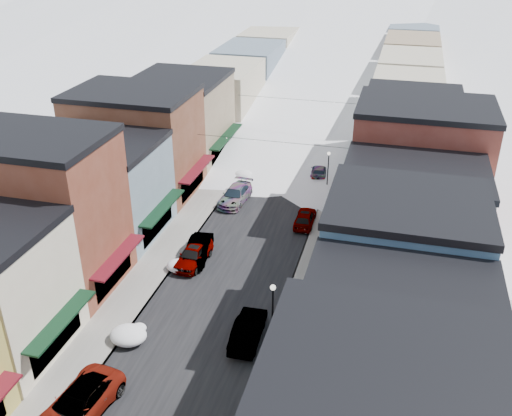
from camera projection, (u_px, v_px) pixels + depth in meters
The scene contains 32 objects.
road at pixel (307, 134), 77.20m from camera, with size 10.00×160.00×0.01m, color black.
sidewalk_left at pixel (260, 129), 78.67m from camera, with size 3.20×160.00×0.15m, color gray.
sidewalk_right at pixel (356, 138), 75.67m from camera, with size 3.20×160.00×0.15m, color gray.
curb_left at pixel (271, 130), 78.32m from camera, with size 0.10×160.00×0.15m, color slate.
curb_right at pixel (344, 137), 76.02m from camera, with size 0.10×160.00×0.15m, color slate.
bldg_l_brick_near at pixel (41, 212), 43.50m from camera, with size 12.30×8.20×12.50m.
bldg_l_grayblue at pixel (104, 187), 51.50m from camera, with size 11.30×9.20×9.00m.
bldg_l_brick_far at pixel (136, 142), 59.00m from camera, with size 13.30×9.20×11.00m.
bldg_l_tan at pixel (181, 118), 67.60m from camera, with size 11.30×11.20×10.00m.
bldg_r_green at pixel (393, 366), 30.77m from camera, with size 11.30×9.20×9.50m.
bldg_r_blue at pixel (400, 269), 38.27m from camera, with size 11.30×9.20×10.50m.
bldg_r_cream at pixel (410, 218), 46.24m from camera, with size 12.30×9.20×9.00m.
bldg_r_brick_far at pixel (419, 163), 53.29m from camera, with size 13.30×9.20×11.50m.
bldg_r_tan at pixel (409, 137), 62.57m from camera, with size 11.30×11.20×9.50m.
distant_blocks at pixel (333, 66), 95.14m from camera, with size 34.00×55.00×8.00m.
overhead_cables at pixel (289, 119), 63.62m from camera, with size 16.40×15.04×0.04m.
car_white_suv at pixel (78, 405), 33.39m from camera, with size 2.90×6.29×1.75m, color white.
car_silver_sedan at pixel (194, 255), 48.21m from camera, with size 2.00×4.96×1.69m, color gray.
car_dark_hatch at pixel (198, 250), 48.97m from camera, with size 1.73×4.97×1.64m, color black.
car_silver_wagon at pixel (235, 195), 58.56m from camera, with size 2.31×5.68×1.65m, color #A5A8AD.
car_green_sedan at pixel (248, 330), 39.49m from camera, with size 1.78×5.10×1.68m, color black.
car_gray_suv at pixel (305, 218), 54.30m from camera, with size 1.78×4.44×1.51m, color #93959B.
car_black_sedan at pixel (319, 172), 64.25m from camera, with size 1.91×4.69×1.36m, color black.
car_lane_silver at pixel (298, 137), 74.01m from camera, with size 1.76×4.38×1.49m, color #969A9E.
car_lane_white at pixel (328, 100), 88.58m from camera, with size 2.59×5.63×1.56m, color white.
trash_can at pixel (254, 385), 35.11m from camera, with size 0.57×0.57×0.97m.
streetlamp_near at pixel (273, 306), 38.19m from camera, with size 0.39×0.39×4.65m.
streetlamp_far at pixel (328, 166), 60.18m from camera, with size 0.35×0.35×4.27m.
planter_far at pixel (294, 400), 34.30m from camera, with size 0.30×0.30×0.53m, color #234C25.
snow_pile_near at pixel (129, 335), 39.50m from camera, with size 2.61×2.81×1.11m.
snow_pile_mid at pixel (180, 266), 47.43m from camera, with size 2.22×2.57×0.94m.
snow_pile_far at pixel (244, 175), 64.10m from camera, with size 2.16×2.53×0.91m.
Camera 1 is at (12.03, -12.56, 26.43)m, focal length 40.00 mm.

